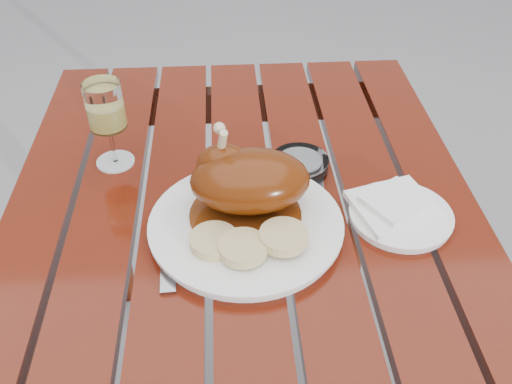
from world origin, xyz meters
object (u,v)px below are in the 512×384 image
ashtray (300,164)px  dinner_plate (246,226)px  side_plate (401,216)px  table (248,374)px  wine_glass (109,125)px

ashtray → dinner_plate: bearing=-124.4°
dinner_plate → side_plate: bearing=2.6°
side_plate → dinner_plate: bearing=-177.4°
table → dinner_plate: size_ratio=3.85×
wine_glass → ashtray: 0.35m
dinner_plate → wine_glass: bearing=139.3°
table → dinner_plate: (0.00, 0.02, 0.39)m
dinner_plate → ashtray: 0.19m
ashtray → wine_glass: bearing=172.2°
table → ashtray: bearing=58.1°
side_plate → ashtray: bearing=136.3°
dinner_plate → side_plate: (0.25, 0.01, -0.00)m
dinner_plate → table: bearing=-96.6°
table → wine_glass: wine_glass is taller
wine_glass → dinner_plate: bearing=-40.7°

